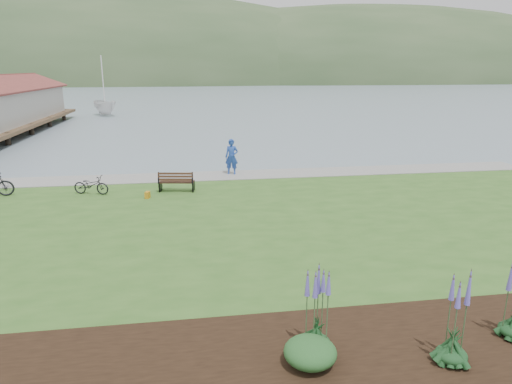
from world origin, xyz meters
TOP-DOWN VIEW (x-y plane):
  - ground at (0.00, 0.00)m, footprint 600.00×600.00m
  - lawn at (0.00, -2.00)m, footprint 34.00×20.00m
  - shoreline_path at (0.00, 6.90)m, footprint 34.00×2.20m
  - garden_bed at (3.00, -9.80)m, footprint 24.00×4.40m
  - far_hillside at (20.00, 170.00)m, footprint 580.00×80.00m
  - park_bench at (-2.79, 3.96)m, footprint 1.71×0.92m
  - person at (0.15, 7.14)m, footprint 0.95×0.77m
  - bicycle_a at (-6.67, 4.11)m, footprint 1.04×1.77m
  - sailboat at (-12.50, 44.95)m, footprint 12.45×12.52m
  - pannier at (-4.07, 3.03)m, footprint 0.25×0.32m
  - echium_0 at (2.77, -9.98)m, footprint 0.62×0.62m
  - echium_4 at (0.23, -9.17)m, footprint 0.62×0.62m
  - shrub_0 at (-0.01, -9.63)m, footprint 1.05×1.05m

SIDE VIEW (x-z plane):
  - ground at x=0.00m, z-range 0.00..0.00m
  - far_hillside at x=20.00m, z-range -19.00..19.00m
  - sailboat at x=-12.50m, z-range -12.02..12.02m
  - lawn at x=0.00m, z-range 0.00..0.40m
  - shoreline_path at x=0.00m, z-range 0.40..0.43m
  - garden_bed at x=3.00m, z-range 0.40..0.44m
  - pannier at x=-4.07m, z-range 0.40..0.70m
  - shrub_0 at x=-0.01m, z-range 0.44..0.96m
  - bicycle_a at x=-6.67m, z-range 0.40..1.27m
  - park_bench at x=-2.79m, z-range 0.40..1.41m
  - echium_0 at x=2.77m, z-range 0.18..2.28m
  - echium_4 at x=0.23m, z-range 0.28..2.50m
  - person at x=0.15m, z-range 0.40..2.68m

